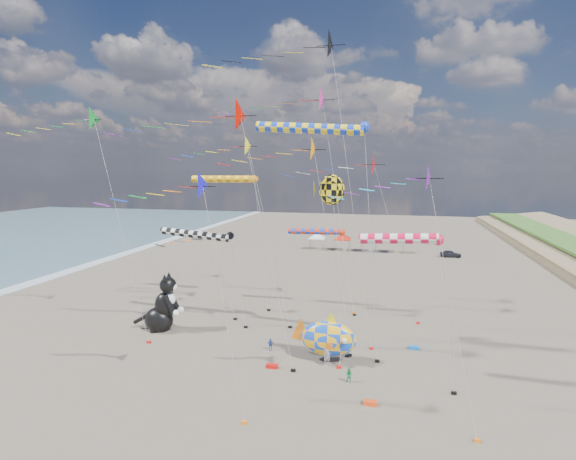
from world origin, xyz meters
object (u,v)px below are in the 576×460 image
Objects in this scene: fish_inflatable at (328,339)px; child_green at (349,375)px; parked_car at (450,254)px; person_adult at (327,355)px; cat_inflatable at (161,302)px; child_blue at (270,344)px.

fish_inflatable reaches higher than child_green.
person_adult is at bearing 162.88° from parked_car.
cat_inflatable is 1.57× the size of parked_car.
child_green is at bearing -94.50° from person_adult.
child_green is 1.04× the size of child_blue.
cat_inflatable reaches higher than child_blue.
cat_inflatable reaches higher than person_adult.
child_blue is at bearing 156.61° from parked_car.
cat_inflatable is at bearing 168.77° from fish_inflatable.
fish_inflatable reaches higher than child_blue.
fish_inflatable is at bearing -14.66° from cat_inflatable.
person_adult is 1.68× the size of child_blue.
child_green is (2.09, -3.22, -1.43)m from fish_inflatable.
child_green is 53.37m from parked_car.
child_blue is at bearing 166.17° from child_green.
child_green reaches higher than child_blue.
fish_inflatable is 1.32m from person_adult.
parked_car is at bearing 42.91° from child_blue.
fish_inflatable is 5.55m from child_blue.
fish_inflatable is at bearing 140.05° from child_green.
person_adult is (0.08, -0.75, -1.08)m from fish_inflatable.
parked_car is (12.79, 51.81, 0.06)m from child_green.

